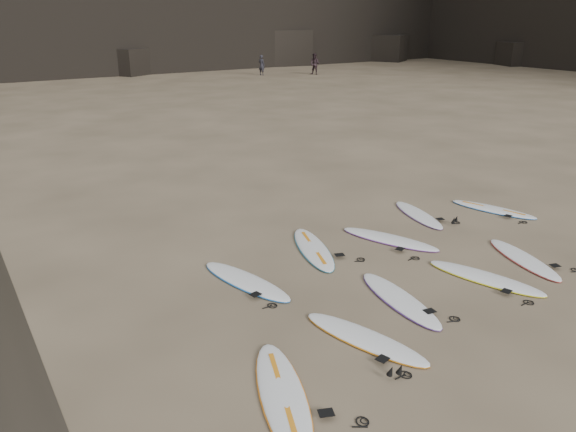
# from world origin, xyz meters

# --- Properties ---
(ground) EXTENTS (240.00, 240.00, 0.00)m
(ground) POSITION_xyz_m (0.00, 0.00, 0.00)
(ground) COLOR #897559
(ground) RESTS_ON ground
(surfboard_0) EXTENTS (1.61, 2.82, 0.10)m
(surfboard_0) POSITION_xyz_m (-4.13, -1.06, 0.05)
(surfboard_0) COLOR white
(surfboard_0) RESTS_ON ground
(surfboard_1) EXTENTS (1.28, 2.60, 0.09)m
(surfboard_1) POSITION_xyz_m (-2.10, -0.52, 0.05)
(surfboard_1) COLOR white
(surfboard_1) RESTS_ON ground
(surfboard_2) EXTENTS (0.99, 2.62, 0.09)m
(surfboard_2) POSITION_xyz_m (-0.60, 0.20, 0.05)
(surfboard_2) COLOR white
(surfboard_2) RESTS_ON ground
(surfboard_3) EXTENTS (1.33, 2.65, 0.09)m
(surfboard_3) POSITION_xyz_m (1.62, -0.08, 0.05)
(surfboard_3) COLOR white
(surfboard_3) RESTS_ON ground
(surfboard_4) EXTENTS (1.29, 2.51, 0.09)m
(surfboard_4) POSITION_xyz_m (3.17, 0.10, 0.04)
(surfboard_4) COLOR white
(surfboard_4) RESTS_ON ground
(surfboard_5) EXTENTS (1.20, 2.68, 0.09)m
(surfboard_5) POSITION_xyz_m (-2.80, 2.56, 0.05)
(surfboard_5) COLOR white
(surfboard_5) RESTS_ON ground
(surfboard_6) EXTENTS (1.50, 2.76, 0.10)m
(surfboard_6) POSITION_xyz_m (-0.60, 3.20, 0.05)
(surfboard_6) COLOR white
(surfboard_6) RESTS_ON ground
(surfboard_7) EXTENTS (1.58, 2.65, 0.09)m
(surfboard_7) POSITION_xyz_m (1.37, 2.67, 0.05)
(surfboard_7) COLOR white
(surfboard_7) RESTS_ON ground
(surfboard_8) EXTENTS (1.19, 2.47, 0.09)m
(surfboard_8) POSITION_xyz_m (3.28, 3.59, 0.04)
(surfboard_8) COLOR white
(surfboard_8) RESTS_ON ground
(surfboard_9) EXTENTS (1.30, 2.54, 0.09)m
(surfboard_9) POSITION_xyz_m (5.44, 2.76, 0.04)
(surfboard_9) COLOR white
(surfboard_9) RESTS_ON ground
(person_a) EXTENTS (0.63, 0.75, 1.77)m
(person_a) POSITION_xyz_m (18.07, 38.11, 0.89)
(person_a) COLOR black
(person_a) RESTS_ON ground
(person_b) EXTENTS (1.07, 1.14, 1.87)m
(person_b) POSITION_xyz_m (22.36, 35.91, 0.93)
(person_b) COLOR #2B1D21
(person_b) RESTS_ON ground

